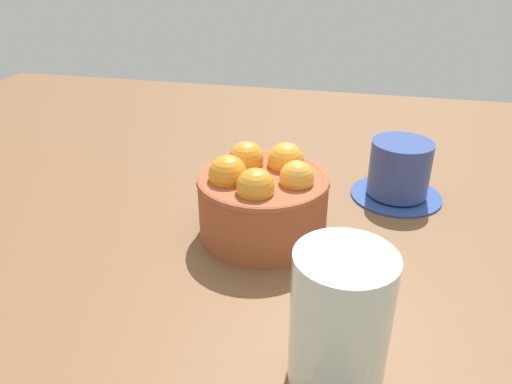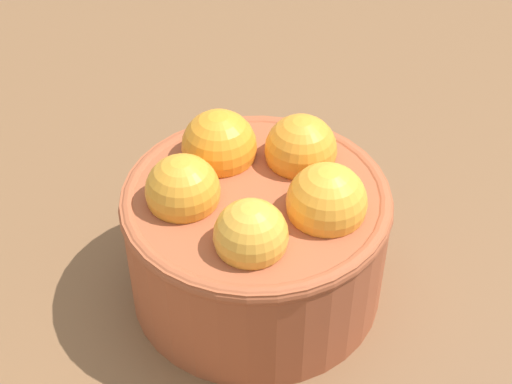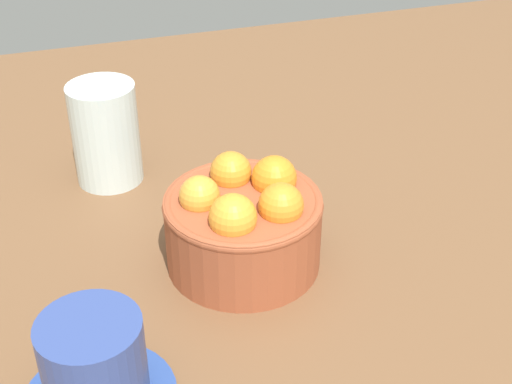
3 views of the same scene
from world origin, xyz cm
name	(u,v)px [view 1 (image 1 of 3)]	position (x,y,z in cm)	size (l,w,h in cm)	color
ground_plane	(263,245)	(0.00, 0.00, -1.70)	(150.04, 119.87, 3.40)	brown
terracotta_bowl	(263,197)	(0.04, -0.02, 4.55)	(14.41, 14.41, 9.80)	#9E4C2D
coffee_cup	(399,172)	(-15.04, -12.45, 3.45)	(11.56, 11.56, 7.56)	#2B4892
water_glass	(340,320)	(-9.64, 18.87, 5.58)	(7.22, 7.22, 11.17)	silver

